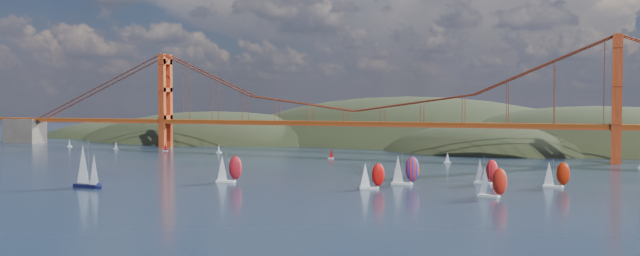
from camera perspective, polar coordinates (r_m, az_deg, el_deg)
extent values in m
plane|color=black|center=(165.61, -20.81, -6.67)|extent=(1200.00, 1200.00, 0.00)
ellipsoid|color=black|center=(455.50, -9.52, -2.51)|extent=(240.00, 140.00, 64.00)
ellipsoid|color=black|center=(435.12, 7.86, -3.46)|extent=(300.00, 180.00, 96.00)
ellipsoid|color=black|center=(385.85, 23.82, -3.79)|extent=(220.00, 140.00, 76.00)
ellipsoid|color=black|center=(360.09, 15.73, -3.31)|extent=(140.00, 110.00, 48.00)
ellipsoid|color=black|center=(533.90, -15.67, -1.52)|extent=(200.00, 140.00, 44.00)
cube|color=#85350D|center=(316.70, 3.21, 0.46)|extent=(440.00, 7.00, 1.60)
cube|color=maroon|center=(316.73, 3.21, 0.24)|extent=(440.00, 7.00, 0.80)
cube|color=maroon|center=(377.98, -13.95, 2.40)|extent=(4.00, 8.50, 55.00)
cube|color=maroon|center=(293.92, 25.51, 2.38)|extent=(4.00, 8.50, 55.00)
cube|color=#4C443D|center=(461.68, -25.39, -0.23)|extent=(28.00, 12.00, 16.00)
cube|color=#85350D|center=(470.77, -26.33, 0.77)|extent=(60.00, 7.00, 1.60)
cube|color=black|center=(201.17, -20.49, -4.99)|extent=(9.16, 2.64, 1.10)
cylinder|color=#99999E|center=(200.12, -20.43, -2.97)|extent=(0.14, 0.14, 13.20)
cone|color=silver|center=(201.66, -20.85, -3.12)|extent=(5.16, 5.16, 11.62)
cone|color=silver|center=(198.69, -19.95, -3.57)|extent=(3.69, 3.69, 9.24)
cube|color=silver|center=(203.55, -8.63, -4.85)|extent=(6.31, 3.10, 0.73)
cylinder|color=#99999E|center=(202.92, -8.56, -3.47)|extent=(0.09, 0.09, 9.12)
cone|color=silver|center=(203.44, -8.93, -3.59)|extent=(4.12, 4.12, 8.02)
ellipsoid|color=#A81620|center=(201.96, -7.74, -3.63)|extent=(4.77, 3.61, 7.66)
cube|color=silver|center=(185.79, 4.45, -5.51)|extent=(5.35, 4.18, 0.65)
cylinder|color=#99999E|center=(185.33, 4.54, -4.17)|extent=(0.08, 0.08, 8.08)
cone|color=silver|center=(185.12, 4.16, -4.30)|extent=(4.17, 4.17, 7.11)
ellipsoid|color=red|center=(185.96, 5.35, -4.27)|extent=(4.46, 4.03, 6.79)
cube|color=silver|center=(174.85, 15.14, -6.04)|extent=(5.89, 2.81, 0.68)
cylinder|color=#99999E|center=(174.16, 15.24, -4.55)|extent=(0.09, 0.09, 8.52)
cone|color=silver|center=(174.72, 14.84, -4.66)|extent=(3.81, 3.81, 7.50)
ellipsoid|color=red|center=(173.15, 16.11, -4.74)|extent=(4.43, 3.32, 7.16)
cube|color=white|center=(203.84, 14.65, -4.89)|extent=(5.75, 2.98, 0.66)
cylinder|color=#99999E|center=(203.23, 14.74, -3.64)|extent=(0.08, 0.08, 8.31)
cone|color=silver|center=(203.83, 14.41, -3.74)|extent=(3.82, 3.82, 7.31)
ellipsoid|color=red|center=(202.09, 15.44, -3.80)|extent=(4.39, 3.39, 6.98)
cube|color=silver|center=(201.71, 20.48, -5.03)|extent=(5.51, 1.78, 0.65)
cylinder|color=#99999E|center=(201.19, 20.57, -3.79)|extent=(0.08, 0.08, 8.17)
cone|color=silver|center=(201.39, 20.21, -3.89)|extent=(3.19, 3.19, 7.19)
ellipsoid|color=#B91F06|center=(200.92, 21.34, -3.92)|extent=(3.92, 2.57, 6.86)
cube|color=silver|center=(197.45, 7.45, -5.06)|extent=(6.31, 1.92, 0.75)
cylinder|color=#99999E|center=(196.80, 7.55, -3.59)|extent=(0.09, 0.09, 9.40)
cone|color=silver|center=(197.25, 7.14, -3.72)|extent=(3.60, 3.60, 8.27)
ellipsoid|color=#ED2B00|center=(196.02, 8.43, -3.76)|extent=(4.46, 2.87, 7.90)
cube|color=silver|center=(404.78, -21.93, -1.57)|extent=(3.00, 1.00, 0.50)
cone|color=white|center=(404.64, -21.93, -1.24)|extent=(2.00, 2.00, 4.20)
cube|color=silver|center=(375.63, -18.15, -1.80)|extent=(3.00, 1.00, 0.50)
cone|color=white|center=(375.48, -18.16, -1.44)|extent=(2.00, 2.00, 4.20)
cube|color=silver|center=(349.50, -13.96, -2.04)|extent=(3.00, 1.00, 0.50)
cone|color=red|center=(349.34, -13.96, -1.65)|extent=(2.00, 2.00, 4.20)
cube|color=silver|center=(332.57, -9.23, -2.21)|extent=(3.00, 1.00, 0.50)
cone|color=white|center=(332.41, -9.23, -1.80)|extent=(2.00, 2.00, 4.20)
cube|color=silver|center=(275.32, 11.58, -3.10)|extent=(3.00, 1.00, 0.50)
cone|color=white|center=(275.12, 11.58, -2.61)|extent=(2.00, 2.00, 4.20)
cube|color=silver|center=(291.03, 1.04, -2.78)|extent=(3.00, 1.00, 0.50)
cone|color=red|center=(290.84, 1.04, -2.32)|extent=(2.00, 2.00, 4.20)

